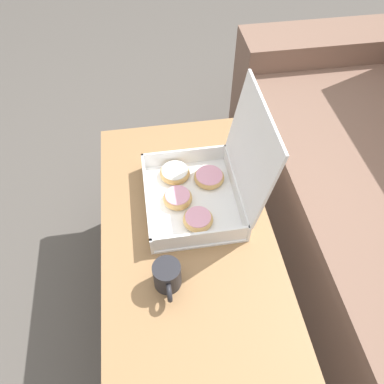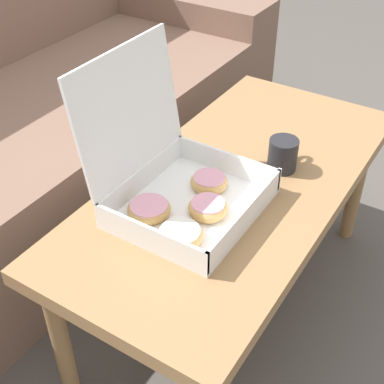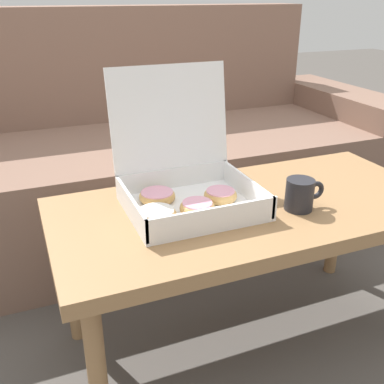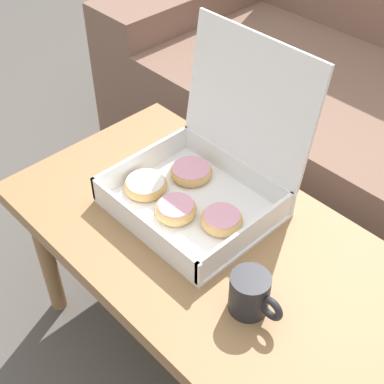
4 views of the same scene
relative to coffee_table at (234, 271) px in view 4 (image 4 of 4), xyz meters
The scene contains 4 objects.
ground_plane 0.42m from the coffee_table, 90.00° to the left, with size 12.00×12.00×0.00m, color #514C47.
coffee_table is the anchor object (origin of this frame).
pastry_box 0.22m from the coffee_table, 159.12° to the left, with size 0.34×0.34×0.36m.
coffee_mug 0.16m from the coffee_table, 35.93° to the right, with size 0.11×0.08×0.09m.
Camera 4 is at (0.46, -0.60, 1.30)m, focal length 50.00 mm.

